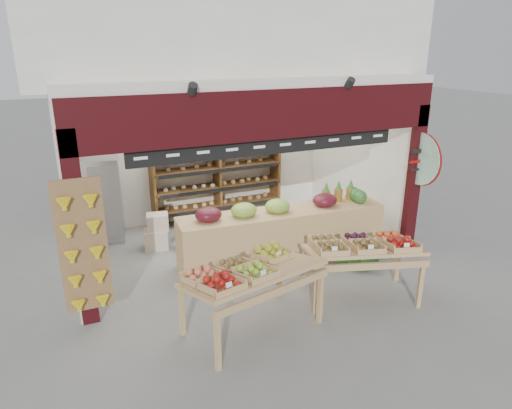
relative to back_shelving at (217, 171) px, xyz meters
The scene contains 11 objects.
ground 2.25m from the back_shelving, 95.66° to the right, with size 60.00×60.00×0.00m, color slate.
shop_structure 2.89m from the back_shelving, 118.67° to the right, with size 6.36×5.12×5.40m.
banana_board 4.30m from the back_shelving, 132.93° to the right, with size 0.60×0.15×1.80m.
gift_sign 4.09m from the back_shelving, 50.65° to the right, with size 0.04×0.93×0.92m.
back_shelving is the anchor object (origin of this frame).
refrigerator 2.37m from the back_shelving, behind, with size 0.63×0.63×1.63m, color #B6B8BD.
cardboard_stack 1.88m from the back_shelving, 142.16° to the right, with size 1.05×0.76×0.67m.
mid_counter 2.47m from the back_shelving, 82.60° to the right, with size 3.65×0.97×1.12m.
display_table_left 4.24m from the back_shelving, 105.38° to the right, with size 1.90×1.32×1.09m.
display_table_right 4.07m from the back_shelving, 78.87° to the right, with size 1.84×1.37×1.04m.
watermelon_pile 3.53m from the back_shelving, 66.44° to the right, with size 0.72×0.72×0.57m.
Camera 1 is at (-2.91, -6.87, 3.56)m, focal length 32.00 mm.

